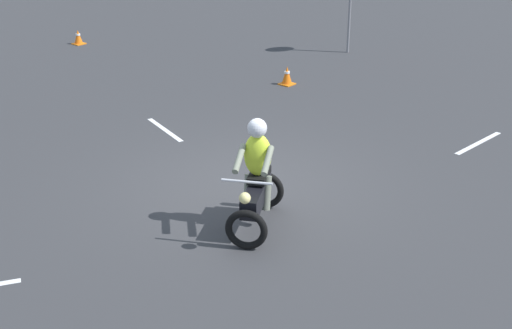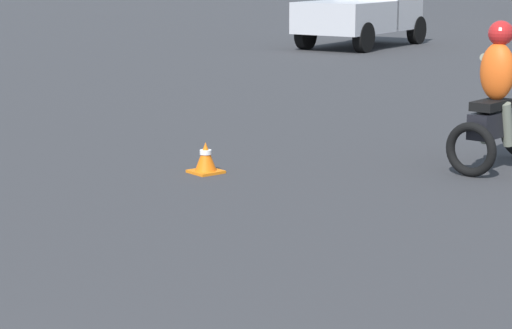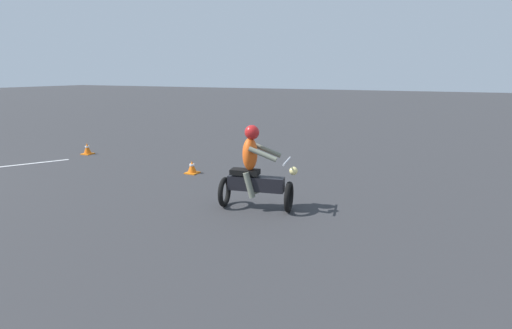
# 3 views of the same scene
# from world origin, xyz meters

# --- Properties ---
(motorcycle_rider_background) EXTENTS (0.89, 1.55, 1.66)m
(motorcycle_rider_background) POSITION_xyz_m (-4.10, 8.44, 0.73)
(motorcycle_rider_background) COLOR black
(motorcycle_rider_background) RESTS_ON ground
(pickup_truck) EXTENTS (3.07, 4.52, 1.73)m
(pickup_truck) POSITION_xyz_m (-16.33, 18.44, 0.93)
(pickup_truck) COLOR black
(pickup_truck) RESTS_ON ground
(traffic_cone_mid_center) EXTENTS (0.32, 0.32, 0.34)m
(traffic_cone_mid_center) POSITION_xyz_m (-5.93, 5.70, 0.16)
(traffic_cone_mid_center) COLOR orange
(traffic_cone_mid_center) RESTS_ON ground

